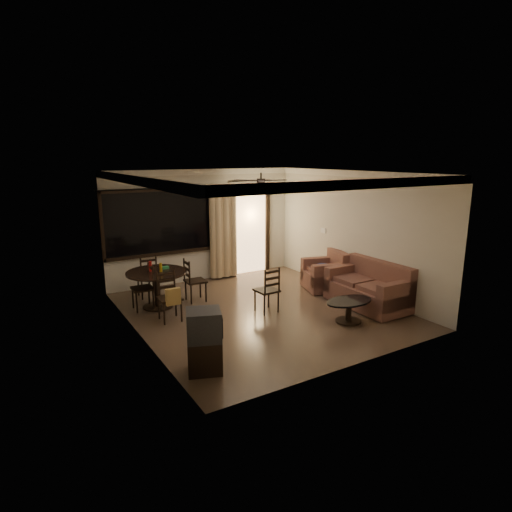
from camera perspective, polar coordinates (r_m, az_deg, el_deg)
ground at (r=8.91m, az=0.62°, el=-7.26°), size 5.50×5.50×0.00m
room_shell at (r=10.25m, az=-1.75°, el=6.01°), size 5.50×6.70×5.50m
dining_table at (r=9.14m, az=-13.09°, el=-3.02°), size 1.25×1.25×1.00m
dining_chair_west at (r=9.19m, az=-14.76°, el=-5.19°), size 0.44×0.44×0.95m
dining_chair_east at (r=9.48m, az=-8.11°, el=-4.31°), size 0.44×0.44×0.95m
dining_chair_south at (r=8.45m, az=-11.39°, el=-6.49°), size 0.44×0.49×0.95m
dining_chair_north at (r=9.97m, az=-14.23°, el=-3.72°), size 0.44×0.44×0.95m
tv_cabinet at (r=6.41m, az=-6.90°, el=-11.19°), size 0.62×0.60×0.95m
sofa at (r=9.36m, az=14.92°, el=-4.29°), size 0.95×1.75×0.93m
armchair at (r=10.30m, az=9.42°, el=-2.41°), size 1.12×1.12×0.90m
coffee_table at (r=8.41m, az=12.27°, el=-6.73°), size 1.00×0.60×0.44m
side_chair at (r=8.75m, az=1.47°, el=-5.67°), size 0.44×0.44×0.96m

